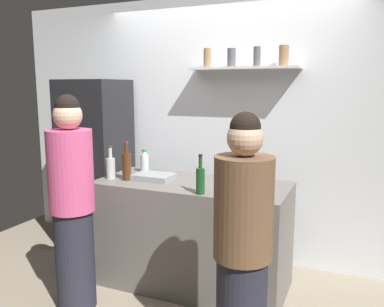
{
  "coord_description": "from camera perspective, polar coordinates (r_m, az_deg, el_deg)",
  "views": [
    {
      "loc": [
        1.25,
        -2.52,
        1.73
      ],
      "look_at": [
        -0.04,
        0.48,
        1.17
      ],
      "focal_mm": 36.94,
      "sensor_mm": 36.0,
      "label": 1
    }
  ],
  "objects": [
    {
      "name": "person_brown_jacket",
      "position": [
        2.37,
        7.3,
        -13.9
      ],
      "size": [
        0.34,
        0.34,
        1.59
      ],
      "rotation": [
        0.0,
        0.0,
        0.97
      ],
      "color": "#262633",
      "rests_on": "ground"
    },
    {
      "name": "refrigerator",
      "position": [
        4.31,
        -13.67,
        -1.7
      ],
      "size": [
        0.62,
        0.6,
        1.79
      ],
      "color": "black",
      "rests_on": "ground"
    },
    {
      "name": "utensil_holder",
      "position": [
        3.18,
        7.87,
        -4.11
      ],
      "size": [
        0.1,
        0.1,
        0.22
      ],
      "color": "#B2B2B7",
      "rests_on": "counter"
    },
    {
      "name": "water_bottle_plastic",
      "position": [
        3.77,
        -6.86,
        -1.3
      ],
      "size": [
        0.08,
        0.08,
        0.22
      ],
      "color": "silver",
      "rests_on": "counter"
    },
    {
      "name": "baking_pan",
      "position": [
        3.48,
        -5.55,
        -3.37
      ],
      "size": [
        0.34,
        0.24,
        0.05
      ],
      "primitive_type": "cube",
      "color": "gray",
      "rests_on": "counter"
    },
    {
      "name": "wine_bottle_green_glass",
      "position": [
        2.99,
        1.22,
        -3.78
      ],
      "size": [
        0.07,
        0.07,
        0.31
      ],
      "color": "#19471E",
      "rests_on": "counter"
    },
    {
      "name": "person_pink_top",
      "position": [
        3.17,
        -16.88,
        -7.22
      ],
      "size": [
        0.34,
        0.34,
        1.67
      ],
      "rotation": [
        0.0,
        0.0,
        2.41
      ],
      "color": "#262633",
      "rests_on": "ground"
    },
    {
      "name": "counter",
      "position": [
        3.5,
        0.0,
        -11.52
      ],
      "size": [
        1.63,
        0.74,
        0.92
      ],
      "primitive_type": "cube",
      "color": "#66605B",
      "rests_on": "ground"
    },
    {
      "name": "wine_bottle_pale_glass",
      "position": [
        3.56,
        -11.67,
        -1.91
      ],
      "size": [
        0.08,
        0.08,
        0.29
      ],
      "color": "#B2BFB2",
      "rests_on": "counter"
    },
    {
      "name": "wine_bottle_amber_glass",
      "position": [
        3.48,
        -9.42,
        -1.7
      ],
      "size": [
        0.08,
        0.08,
        0.34
      ],
      "color": "#472814",
      "rests_on": "counter"
    },
    {
      "name": "back_wall_assembly",
      "position": [
        4.0,
        4.84,
        3.58
      ],
      "size": [
        4.8,
        0.32,
        2.6
      ],
      "color": "white",
      "rests_on": "ground"
    }
  ]
}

